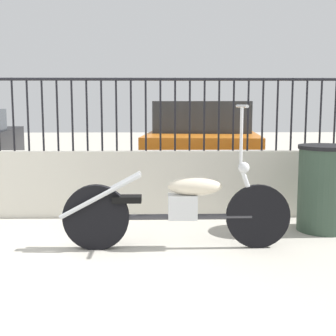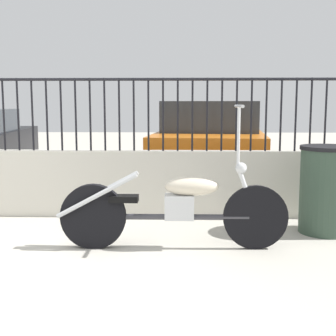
% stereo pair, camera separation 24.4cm
% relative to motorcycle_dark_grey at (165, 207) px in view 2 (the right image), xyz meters
% --- Properties ---
extents(low_wall, '(10.40, 0.18, 0.82)m').
position_rel_motorcycle_dark_grey_xyz_m(low_wall, '(-1.60, 1.33, -0.00)').
color(low_wall, beige).
rests_on(low_wall, ground_plane).
extents(fence_railing, '(10.40, 0.04, 0.89)m').
position_rel_motorcycle_dark_grey_xyz_m(fence_railing, '(-1.60, 1.33, 0.99)').
color(fence_railing, black).
rests_on(fence_railing, low_wall).
extents(motorcycle_dark_grey, '(2.23, 0.52, 1.40)m').
position_rel_motorcycle_dark_grey_xyz_m(motorcycle_dark_grey, '(0.00, 0.00, 0.00)').
color(motorcycle_dark_grey, black).
rests_on(motorcycle_dark_grey, ground_plane).
extents(trash_bin, '(0.61, 0.61, 0.95)m').
position_rel_motorcycle_dark_grey_xyz_m(trash_bin, '(1.74, 0.62, 0.06)').
color(trash_bin, '#334738').
rests_on(trash_bin, ground_plane).
extents(car_orange, '(2.16, 4.71, 1.44)m').
position_rel_motorcycle_dark_grey_xyz_m(car_orange, '(0.70, 4.12, 0.31)').
color(car_orange, black).
rests_on(car_orange, ground_plane).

